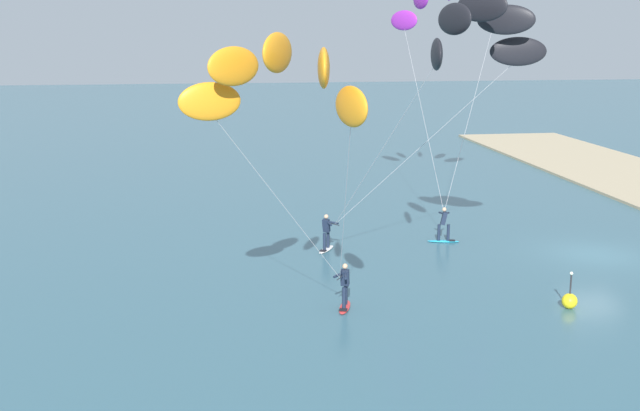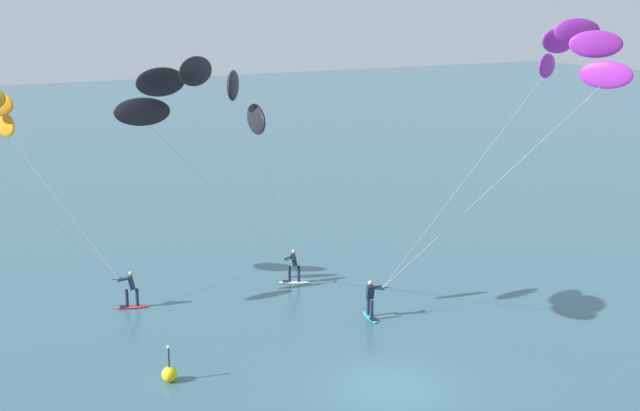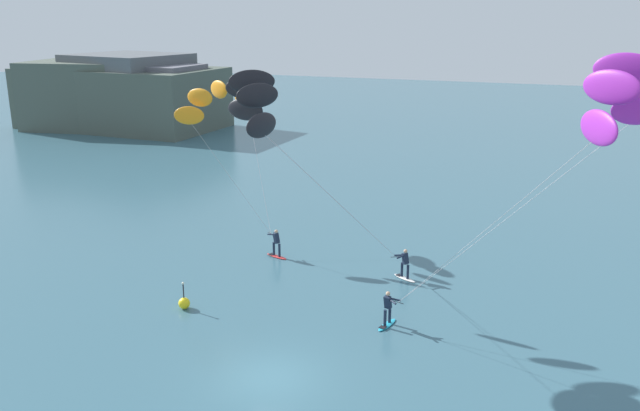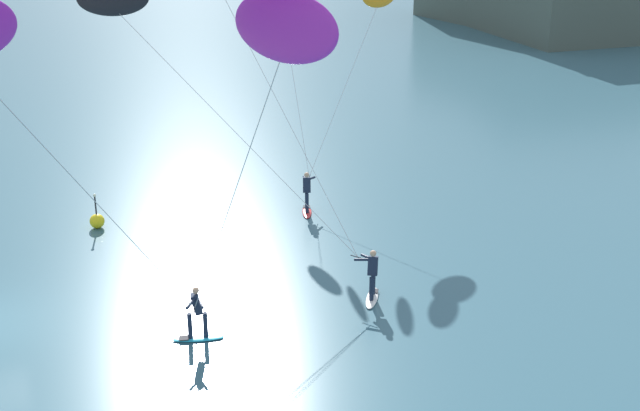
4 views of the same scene
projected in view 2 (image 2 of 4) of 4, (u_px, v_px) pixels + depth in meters
The scene contains 4 objects.
ground_plane at pixel (390, 388), 30.23m from camera, with size 240.00×240.00×0.00m, color #386070.
kitesurfer_nearshore at pixel (569, 60), 36.20m from camera, with size 10.52×6.67×12.48m.
kitesurfer_far_out at pixel (201, 101), 32.36m from camera, with size 9.78×8.27×11.20m.
marker_buoy at pixel (169, 374), 30.63m from camera, with size 0.56×0.56×1.38m.
Camera 2 is at (-16.02, -22.98, 13.25)m, focal length 48.52 mm.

